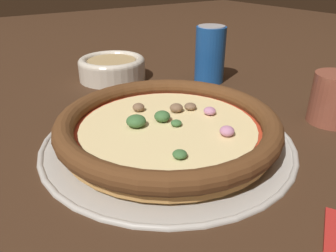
% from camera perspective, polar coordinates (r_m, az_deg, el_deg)
% --- Properties ---
extents(ground_plane, '(3.00, 3.00, 0.00)m').
position_cam_1_polar(ground_plane, '(0.50, -0.00, -2.57)').
color(ground_plane, '#3D2616').
extents(pizza_tray, '(0.38, 0.38, 0.01)m').
position_cam_1_polar(pizza_tray, '(0.50, -0.00, -2.30)').
color(pizza_tray, '#B7B2A8').
rests_on(pizza_tray, ground_plane).
extents(pizza, '(0.33, 0.33, 0.04)m').
position_cam_1_polar(pizza, '(0.49, 0.00, 0.14)').
color(pizza, tan).
rests_on(pizza, pizza_tray).
extents(bowl_near, '(0.15, 0.15, 0.05)m').
position_cam_1_polar(bowl_near, '(0.78, -9.71, 10.05)').
color(bowl_near, beige).
rests_on(bowl_near, ground_plane).
extents(drinking_cup, '(0.08, 0.08, 0.08)m').
position_cam_1_polar(drinking_cup, '(0.61, 26.94, 4.27)').
color(drinking_cup, brown).
rests_on(drinking_cup, ground_plane).
extents(beverage_can, '(0.07, 0.07, 0.12)m').
position_cam_1_polar(beverage_can, '(0.75, 7.33, 12.25)').
color(beverage_can, '#194C99').
rests_on(beverage_can, ground_plane).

